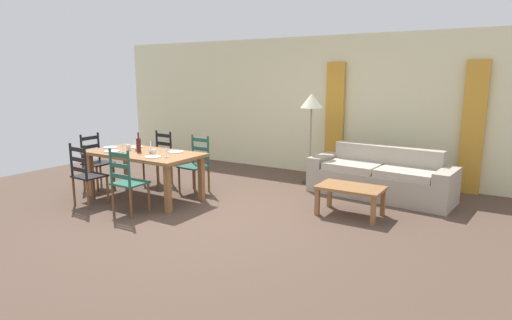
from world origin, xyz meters
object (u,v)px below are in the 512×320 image
Objects in this scene: dining_chair_head_west at (96,161)px; wine_glass_far_left at (136,143)px; dining_table at (144,158)px; dining_chair_far_right at (196,164)px; wine_bottle at (139,145)px; couch at (381,179)px; dining_chair_near_right at (127,182)px; coffee_cup_secondary at (129,148)px; wine_glass_near_left at (123,145)px; coffee_table at (351,191)px; dining_chair_near_left at (86,175)px; dining_chair_far_left at (159,158)px; wine_glass_near_right at (166,150)px; standing_lamp at (311,106)px; coffee_cup_primary at (154,152)px.

dining_chair_head_west is 0.95m from wine_glass_far_left.
dining_chair_far_right is at bearing 57.14° from dining_table.
couch is at bearing 33.31° from wine_bottle.
dining_chair_far_right reaches higher than dining_table.
coffee_cup_secondary is at bearing 136.11° from dining_chair_near_right.
dining_chair_far_right is 3.04× the size of wine_bottle.
dining_chair_head_west reaches higher than couch.
wine_glass_far_left is at bearing 92.63° from wine_glass_near_left.
dining_chair_head_west reaches higher than coffee_table.
dining_chair_far_right is 1.07× the size of coffee_table.
wine_bottle is at bearing -124.79° from dining_chair_far_right.
dining_table is at bearing 59.96° from dining_chair_near_left.
dining_chair_near_right is 1.76m from dining_chair_far_left.
dining_chair_far_left reaches higher than dining_table.
dining_chair_far_right is at bearing 41.81° from coffee_cup_secondary.
dining_chair_near_right is 1.00× the size of dining_chair_head_west.
dining_chair_far_left and dining_chair_far_right have the same top height.
coffee_table is (3.46, 0.89, -0.44)m from coffee_cup_secondary.
coffee_table is at bearing -94.27° from couch.
dining_table is at bearing 168.80° from wine_glass_near_right.
coffee_cup_secondary is (-0.76, 0.73, 0.32)m from dining_chair_near_right.
wine_glass_near_left is 0.91m from wine_glass_near_right.
wine_bottle is (-0.53, -0.76, 0.39)m from dining_chair_far_right.
dining_chair_far_right is at bearing 23.81° from dining_chair_head_west.
couch is (3.21, 2.11, -0.37)m from dining_table.
wine_bottle is 3.06m from standing_lamp.
dining_chair_far_left reaches higher than coffee_table.
wine_glass_near_left is 1.00× the size of wine_glass_far_left.
standing_lamp is (-1.27, 1.40, 1.06)m from coffee_table.
dining_chair_near_right is at bearing -115.24° from standing_lamp.
wine_glass_near_right and wine_glass_far_left have the same top height.
wine_glass_near_right reaches higher than dining_table.
coffee_cup_primary is (0.63, 0.05, -0.07)m from wine_glass_near_left.
wine_glass_far_left is at bearing 157.24° from dining_table.
dining_chair_near_right is (0.86, 0.02, 0.00)m from dining_chair_near_left.
coffee_table is (2.65, 0.18, -0.12)m from dining_chair_far_right.
wine_glass_near_left is (0.13, 0.61, 0.38)m from dining_chair_near_left.
standing_lamp reaches higher than wine_bottle.
wine_glass_far_left is (-0.26, 0.18, -0.01)m from wine_bottle.
dining_chair_head_west is at bearing -142.79° from standing_lamp.
dining_table is 3.26m from coffee_table.
dining_chair_near_right reaches higher than wine_glass_near_right.
couch is (3.55, 2.11, -0.50)m from coffee_cup_secondary.
coffee_cup_primary is at bearing 175.08° from wine_glass_near_right.
dining_chair_far_left is 3.04× the size of wine_bottle.
couch is at bearing 45.61° from dining_chair_near_right.
coffee_table is at bearing 24.92° from dining_chair_near_left.
coffee_cup_secondary is (0.10, 0.76, 0.32)m from dining_chair_near_left.
wine_bottle is at bearing -147.60° from dining_table.
wine_glass_far_left reaches higher than coffee_cup_secondary.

